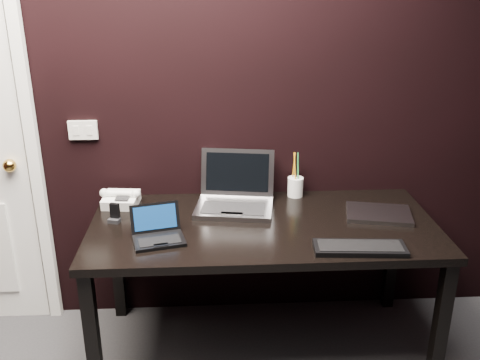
{
  "coord_description": "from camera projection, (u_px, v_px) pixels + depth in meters",
  "views": [
    {
      "loc": [
        0.05,
        -0.96,
        1.89
      ],
      "look_at": [
        0.18,
        1.35,
        0.99
      ],
      "focal_mm": 40.0,
      "sensor_mm": 36.0,
      "label": 1
    }
  ],
  "objects": [
    {
      "name": "desk_phone",
      "position": [
        121.0,
        199.0,
        2.81
      ],
      "size": [
        0.22,
        0.18,
        0.11
      ],
      "color": "silver",
      "rests_on": "desk"
    },
    {
      "name": "netbook",
      "position": [
        158.0,
        234.0,
        2.46
      ],
      "size": [
        0.27,
        0.25,
        0.15
      ],
      "color": "black",
      "rests_on": "desk"
    },
    {
      "name": "closed_laptop",
      "position": [
        379.0,
        214.0,
        2.71
      ],
      "size": [
        0.36,
        0.29,
        0.02
      ],
      "color": "#98999D",
      "rests_on": "desk"
    },
    {
      "name": "wall_switch",
      "position": [
        83.0,
        130.0,
        2.8
      ],
      "size": [
        0.15,
        0.02,
        0.1
      ],
      "color": "silver",
      "rests_on": "wall_back"
    },
    {
      "name": "mobile_phone",
      "position": [
        115.0,
        215.0,
        2.63
      ],
      "size": [
        0.06,
        0.06,
        0.1
      ],
      "color": "black",
      "rests_on": "desk"
    },
    {
      "name": "silver_laptop",
      "position": [
        235.0,
        198.0,
        2.79
      ],
      "size": [
        0.44,
        0.41,
        0.27
      ],
      "color": "#9A9A9F",
      "rests_on": "desk"
    },
    {
      "name": "desk",
      "position": [
        263.0,
        237.0,
        2.66
      ],
      "size": [
        1.7,
        0.8,
        0.74
      ],
      "color": "black",
      "rests_on": "ground"
    },
    {
      "name": "ext_keyboard",
      "position": [
        360.0,
        248.0,
        2.37
      ],
      "size": [
        0.42,
        0.17,
        0.03
      ],
      "color": "black",
      "rests_on": "desk"
    },
    {
      "name": "wall_back",
      "position": [
        200.0,
        94.0,
        2.78
      ],
      "size": [
        4.0,
        0.0,
        4.0
      ],
      "primitive_type": "plane",
      "rotation": [
        1.57,
        0.0,
        0.0
      ],
      "color": "black",
      "rests_on": "ground"
    },
    {
      "name": "pen_cup",
      "position": [
        295.0,
        186.0,
        2.93
      ],
      "size": [
        0.1,
        0.1,
        0.25
      ],
      "color": "white",
      "rests_on": "desk"
    }
  ]
}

